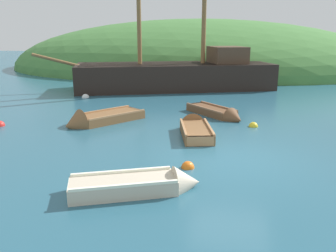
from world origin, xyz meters
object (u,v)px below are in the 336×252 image
object	(u,v)px
rowboat_center	(142,187)
rowboat_outer_right	(218,114)
rowboat_portside	(195,130)
buoy_yellow	(253,127)
buoy_white	(86,98)
buoy_orange	(188,168)
rowboat_outer_left	(98,120)
buoy_red	(0,126)
sailing_ship	(177,79)

from	to	relation	value
rowboat_center	rowboat_outer_right	size ratio (longest dim) A/B	1.06
rowboat_portside	buoy_yellow	size ratio (longest dim) A/B	8.19
buoy_white	buoy_orange	distance (m)	12.34
rowboat_outer_left	buoy_red	bearing A→B (deg)	-35.70
rowboat_outer_left	buoy_orange	bearing A→B (deg)	83.08
rowboat_center	rowboat_outer_left	xyz separation A→B (m)	(-3.49, 5.98, -0.00)
rowboat_center	buoy_orange	bearing A→B (deg)	39.90
sailing_ship	buoy_orange	size ratio (longest dim) A/B	41.45
buoy_yellow	rowboat_center	bearing A→B (deg)	-114.10
rowboat_center	rowboat_outer_right	distance (m)	8.32
sailing_ship	rowboat_outer_right	bearing A→B (deg)	92.68
sailing_ship	rowboat_center	size ratio (longest dim) A/B	4.81
buoy_red	rowboat_portside	bearing A→B (deg)	2.85
rowboat_center	buoy_red	xyz separation A→B (m)	(-7.33, 4.82, -0.12)
rowboat_outer_right	rowboat_portside	bearing A→B (deg)	-57.43
rowboat_portside	rowboat_outer_left	xyz separation A→B (m)	(-4.20, 0.77, -0.00)
rowboat_center	rowboat_outer_left	bearing A→B (deg)	98.03
rowboat_outer_left	rowboat_portside	bearing A→B (deg)	117.06
rowboat_center	buoy_orange	distance (m)	1.92
rowboat_portside	rowboat_outer_right	size ratio (longest dim) A/B	1.01
buoy_yellow	rowboat_portside	bearing A→B (deg)	-148.10
sailing_ship	buoy_white	distance (m)	6.54
buoy_yellow	buoy_red	bearing A→B (deg)	-170.05
rowboat_portside	sailing_ship	bearing A→B (deg)	-0.34
rowboat_portside	rowboat_outer_right	xyz separation A→B (m)	(0.75, 2.98, -0.02)
buoy_red	rowboat_outer_right	bearing A→B (deg)	21.04
buoy_yellow	buoy_red	size ratio (longest dim) A/B	0.86
buoy_yellow	rowboat_outer_right	bearing A→B (deg)	133.79
rowboat_portside	rowboat_outer_left	world-z (taller)	rowboat_outer_left
buoy_yellow	buoy_white	bearing A→B (deg)	152.42
rowboat_outer_right	buoy_orange	bearing A→B (deg)	-48.24
buoy_yellow	buoy_white	distance (m)	10.69
rowboat_center	buoy_white	world-z (taller)	rowboat_center
buoy_white	buoy_orange	bearing A→B (deg)	-53.12
sailing_ship	rowboat_center	world-z (taller)	sailing_ship
rowboat_outer_right	buoy_red	size ratio (longest dim) A/B	7.00
sailing_ship	buoy_yellow	size ratio (longest dim) A/B	41.41
sailing_ship	rowboat_portside	bearing A→B (deg)	83.20
buoy_yellow	buoy_orange	xyz separation A→B (m)	(-2.07, -4.92, 0.00)
rowboat_portside	buoy_orange	bearing A→B (deg)	170.12
rowboat_portside	buoy_red	world-z (taller)	rowboat_portside
rowboat_portside	buoy_yellow	xyz separation A→B (m)	(2.26, 1.40, -0.12)
rowboat_outer_left	sailing_ship	bearing A→B (deg)	-152.72
buoy_yellow	buoy_red	xyz separation A→B (m)	(-10.30, -1.81, 0.00)
rowboat_portside	rowboat_outer_right	world-z (taller)	rowboat_portside
buoy_red	buoy_orange	distance (m)	8.80
buoy_red	sailing_ship	bearing A→B (deg)	63.23
buoy_red	buoy_orange	world-z (taller)	buoy_red
rowboat_outer_right	buoy_yellow	distance (m)	2.18
rowboat_center	buoy_white	size ratio (longest dim) A/B	7.48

